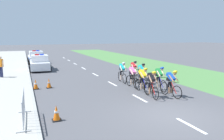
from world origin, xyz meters
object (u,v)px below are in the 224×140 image
object	(u,v)px
cyclist_seventh	(122,72)
police_car_nearest	(40,63)
cyclist_sixth	(141,73)
spectator_middle	(1,65)
cyclist_second	(171,83)
cyclist_third	(143,79)
cyclist_fifth	(133,76)
traffic_cone_mid	(49,83)
crowd_barrier_front	(24,108)
cyclist_eighth	(134,70)
traffic_cone_near	(56,113)
police_car_second	(36,57)
traffic_cone_far	(36,84)
cyclist_lead	(151,84)
cyclist_fourth	(159,78)

from	to	relation	value
cyclist_seventh	police_car_nearest	bearing A→B (deg)	120.76
cyclist_sixth	spectator_middle	distance (m)	11.04
cyclist_second	cyclist_third	distance (m)	1.75
police_car_nearest	cyclist_fifth	bearing A→B (deg)	-63.73
cyclist_second	cyclist_third	world-z (taller)	same
cyclist_fifth	traffic_cone_mid	xyz separation A→B (m)	(-5.13, 1.95, -0.48)
crowd_barrier_front	cyclist_eighth	bearing A→B (deg)	37.08
crowd_barrier_front	traffic_cone_near	bearing A→B (deg)	-4.75
cyclist_seventh	police_car_second	bearing A→B (deg)	109.31
cyclist_eighth	spectator_middle	size ratio (longest dim) A/B	1.03
spectator_middle	cyclist_sixth	bearing A→B (deg)	-32.69
crowd_barrier_front	traffic_cone_near	distance (m)	1.26
cyclist_fifth	cyclist_seventh	world-z (taller)	same
traffic_cone_far	spectator_middle	distance (m)	5.26
cyclist_lead	crowd_barrier_front	xyz separation A→B (m)	(-6.56, -1.36, -0.14)
cyclist_fourth	police_car_second	xyz separation A→B (m)	(-6.31, 17.68, -0.11)
cyclist_third	crowd_barrier_front	distance (m)	7.18
police_car_nearest	crowd_barrier_front	bearing A→B (deg)	-96.35
cyclist_lead	cyclist_eighth	bearing A→B (deg)	74.29
cyclist_seventh	crowd_barrier_front	size ratio (longest dim) A/B	0.74
cyclist_sixth	police_car_nearest	distance (m)	11.51
cyclist_fourth	traffic_cone_near	distance (m)	7.21
cyclist_second	cyclist_sixth	xyz separation A→B (m)	(0.02, 3.37, 0.00)
cyclist_eighth	traffic_cone_near	size ratio (longest dim) A/B	2.69
police_car_second	cyclist_third	bearing A→B (deg)	-73.85
cyclist_sixth	cyclist_seventh	xyz separation A→B (m)	(-0.97, 1.11, 0.00)
cyclist_sixth	traffic_cone_far	xyz separation A→B (m)	(-6.96, 1.31, -0.48)
cyclist_fourth	traffic_cone_mid	world-z (taller)	cyclist_fourth
traffic_cone_near	traffic_cone_mid	world-z (taller)	same
cyclist_second	police_car_second	xyz separation A→B (m)	(-6.09, 19.15, -0.11)
traffic_cone_near	spectator_middle	distance (m)	10.92
cyclist_fourth	police_car_nearest	distance (m)	13.24
traffic_cone_mid	cyclist_fifth	bearing A→B (deg)	-20.81
police_car_second	traffic_cone_mid	bearing A→B (deg)	-90.09
traffic_cone_near	cyclist_sixth	bearing A→B (deg)	35.19
cyclist_third	cyclist_fourth	xyz separation A→B (m)	(1.18, 0.02, 0.00)
cyclist_second	traffic_cone_mid	size ratio (longest dim) A/B	2.68
crowd_barrier_front	traffic_cone_far	size ratio (longest dim) A/B	3.63
cyclist_second	cyclist_sixth	bearing A→B (deg)	89.70
cyclist_lead	police_car_nearest	distance (m)	13.79
cyclist_fifth	cyclist_seventh	size ratio (longest dim) A/B	1.00
cyclist_fifth	spectator_middle	world-z (taller)	spectator_middle
cyclist_third	traffic_cone_near	size ratio (longest dim) A/B	2.69
cyclist_fourth	crowd_barrier_front	xyz separation A→B (m)	(-7.89, -2.58, -0.14)
traffic_cone_far	cyclist_sixth	bearing A→B (deg)	-10.63
police_car_second	spectator_middle	bearing A→B (deg)	-107.91
cyclist_lead	cyclist_eighth	world-z (taller)	same
cyclist_fourth	cyclist_fifth	distance (m)	1.75
cyclist_third	traffic_cone_near	world-z (taller)	cyclist_third
cyclist_fourth	traffic_cone_near	size ratio (longest dim) A/B	2.69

